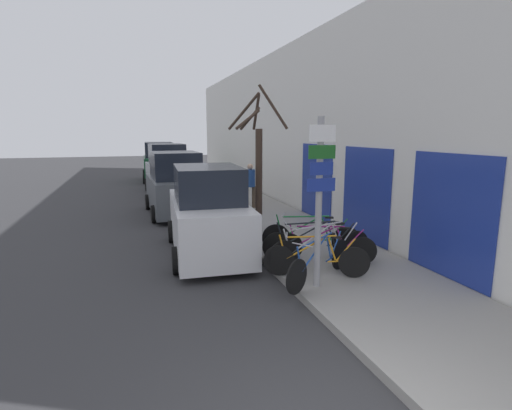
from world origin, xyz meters
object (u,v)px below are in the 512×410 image
Objects in this scene: bicycle_2 at (321,248)px; pedestrian_near at (250,182)px; bicycle_1 at (316,259)px; bicycle_4 at (315,243)px; parked_car_1 at (175,187)px; parked_car_2 at (167,172)px; street_tree at (258,168)px; bicycle_5 at (311,237)px; parked_car_0 at (208,215)px; signpost at (319,196)px; bicycle_0 at (320,262)px; parked_car_3 at (159,164)px; bicycle_3 at (325,246)px.

pedestrian_near is at bearing -12.04° from bicycle_2.
bicycle_1 is 1.11m from bicycle_4.
parked_car_1 is 5.27m from parked_car_2.
street_tree is at bearing 28.40° from bicycle_4.
bicycle_4 is 1.12× the size of bicycle_5.
parked_car_1 is (-1.97, 8.07, 0.53)m from bicycle_1.
pedestrian_near is 0.41× the size of street_tree.
bicycle_2 is 0.59× the size of parked_car_0.
parked_car_1 is (-1.76, 8.54, -0.86)m from signpost.
parked_car_1 is 0.95× the size of parked_car_2.
pedestrian_near is (0.31, 6.23, 0.59)m from bicycle_5.
signpost is 8.28m from pedestrian_near.
signpost reaches higher than pedestrian_near.
bicycle_0 is 3.93m from street_tree.
parked_car_3 is 11.59m from pedestrian_near.
bicycle_3 is 3.06m from parked_car_0.
pedestrian_near is 4.57m from street_tree.
bicycle_2 is at bearing -62.52° from bicycle_0.
bicycle_4 is 2.82m from parked_car_0.
bicycle_3 is 12.77m from parked_car_2.
signpost is 1.78m from bicycle_2.
signpost is 0.77× the size of street_tree.
parked_car_3 is at bearing -1.28° from bicycle_2.
parked_car_0 reaches higher than bicycle_2.
pedestrian_near is (0.91, 7.93, 0.61)m from bicycle_0.
street_tree is at bearing -82.08° from parked_car_3.
bicycle_2 is at bearing -177.21° from bicycle_4.
parked_car_3 is (-2.38, 17.50, 0.55)m from bicycle_5.
bicycle_4 is (0.46, 1.01, 0.02)m from bicycle_1.
bicycle_1 is at bearing 85.73° from pedestrian_near.
parked_car_2 is at bearing -88.02° from parked_car_3.
bicycle_0 is 1.33m from bicycle_4.
bicycle_2 is at bearing -82.40° from parked_car_2.
parked_car_2 reaches higher than bicycle_0.
bicycle_5 is (0.78, 1.95, -1.36)m from signpost.
parked_car_0 is (-2.37, 1.87, 0.50)m from bicycle_3.
bicycle_2 is at bearing 59.49° from signpost.
bicycle_5 is 0.52× the size of street_tree.
bicycle_2 is (0.41, 0.76, 0.02)m from bicycle_0.
bicycle_3 is at bearing -34.88° from parked_car_0.
bicycle_2 reaches higher than bicycle_3.
bicycle_0 is at bearing 177.50° from bicycle_3.
pedestrian_near reaches higher than bicycle_1.
parked_car_0 is at bearing -3.91° from bicycle_0.
bicycle_5 is at bearing 1.03° from bicycle_1.
signpost is 1.86× the size of pedestrian_near.
bicycle_5 reaches higher than bicycle_4.
signpost reaches higher than parked_car_2.
bicycle_1 is at bearing 172.31° from bicycle_3.
bicycle_0 is 0.82× the size of bicycle_4.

